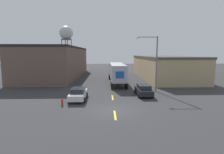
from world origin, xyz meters
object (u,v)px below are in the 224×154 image
object	(u,v)px
semi_truck	(117,71)
parked_car_left_near	(78,94)
fire_hydrant	(62,102)
parked_car_right_near	(144,90)
street_lamp	(154,59)
water_tower	(66,34)

from	to	relation	value
semi_truck	parked_car_left_near	size ratio (longest dim) A/B	3.18
parked_car_left_near	fire_hydrant	distance (m)	2.78
parked_car_right_near	street_lamp	size ratio (longest dim) A/B	0.54
parked_car_left_near	semi_truck	bearing A→B (deg)	65.94
water_tower	fire_hydrant	distance (m)	53.12
parked_car_right_near	parked_car_left_near	distance (m)	8.91
semi_truck	fire_hydrant	xyz separation A→B (m)	(-6.96, -14.75, -1.90)
fire_hydrant	water_tower	bearing A→B (deg)	101.74
street_lamp	fire_hydrant	world-z (taller)	street_lamp
semi_truck	street_lamp	bearing A→B (deg)	-57.98
fire_hydrant	semi_truck	bearing A→B (deg)	64.74
street_lamp	semi_truck	bearing A→B (deg)	122.94
semi_truck	parked_car_right_near	distance (m)	10.94
parked_car_left_near	water_tower	bearing A→B (deg)	103.91
semi_truck	parked_car_left_near	distance (m)	13.65
parked_car_right_near	semi_truck	bearing A→B (deg)	106.88
water_tower	parked_car_right_near	bearing A→B (deg)	-65.92
parked_car_right_near	parked_car_left_near	size ratio (longest dim) A/B	1.00
parked_car_left_near	fire_hydrant	bearing A→B (deg)	-121.17
parked_car_right_near	water_tower	bearing A→B (deg)	114.08
parked_car_right_near	fire_hydrant	bearing A→B (deg)	-156.56
street_lamp	fire_hydrant	xyz separation A→B (m)	(-12.09, -6.83, -4.47)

